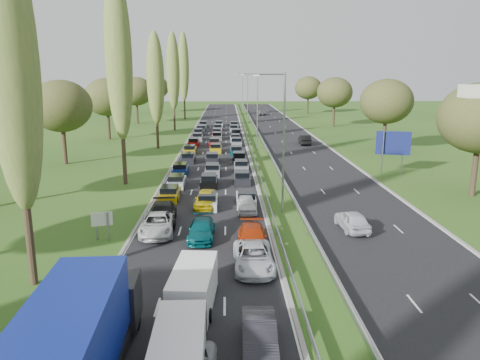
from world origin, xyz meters
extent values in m
plane|color=#295219|center=(4.50, 80.00, 0.00)|extent=(260.00, 260.00, 0.00)
cube|color=black|center=(-2.25, 82.50, 0.00)|extent=(10.50, 215.00, 0.04)
cube|color=black|center=(11.25, 82.50, 0.00)|extent=(10.50, 215.00, 0.04)
cube|color=gray|center=(3.35, 82.50, 0.55)|extent=(0.06, 215.00, 0.32)
cube|color=gray|center=(5.65, 82.50, 0.55)|extent=(0.06, 215.00, 0.32)
cylinder|color=gray|center=(4.50, 43.00, 6.00)|extent=(0.18, 0.18, 12.00)
cylinder|color=gray|center=(4.50, 78.00, 6.00)|extent=(0.18, 0.18, 12.00)
cylinder|color=gray|center=(4.50, 113.00, 6.00)|extent=(0.18, 0.18, 12.00)
cylinder|color=gray|center=(4.50, 148.00, 6.00)|extent=(0.18, 0.18, 12.00)
cylinder|color=#2D2116|center=(-11.50, 29.00, 3.60)|extent=(0.44, 0.44, 7.20)
ellipsoid|color=#5A6E2F|center=(-11.50, 29.00, 12.40)|extent=(2.80, 2.80, 16.00)
cylinder|color=#2D2116|center=(-11.50, 54.00, 3.96)|extent=(0.44, 0.44, 7.92)
ellipsoid|color=#5A6E2F|center=(-11.50, 54.00, 13.64)|extent=(2.80, 2.80, 17.60)
cylinder|color=#2D2116|center=(-11.50, 79.00, 3.24)|extent=(0.44, 0.44, 6.48)
ellipsoid|color=#5A6E2F|center=(-11.50, 79.00, 11.16)|extent=(2.80, 2.80, 14.40)
cylinder|color=#2D2116|center=(-11.50, 104.00, 3.60)|extent=(0.44, 0.44, 7.20)
ellipsoid|color=#5A6E2F|center=(-11.50, 104.00, 12.40)|extent=(2.80, 2.80, 16.00)
cylinder|color=#2D2116|center=(-11.50, 129.00, 3.96)|extent=(0.44, 0.44, 7.92)
ellipsoid|color=#5A6E2F|center=(-11.50, 129.00, 13.64)|extent=(2.80, 2.80, 17.60)
cylinder|color=#2D2116|center=(-22.00, 66.00, 2.42)|extent=(0.56, 0.56, 4.84)
ellipsoid|color=#38471E|center=(-22.00, 66.00, 7.70)|extent=(8.00, 8.00, 6.80)
cylinder|color=#2D2116|center=(-22.00, 90.00, 2.42)|extent=(0.56, 0.56, 4.84)
ellipsoid|color=#38471E|center=(-22.00, 90.00, 7.70)|extent=(8.00, 8.00, 6.80)
cylinder|color=#2D2116|center=(-22.00, 118.00, 2.42)|extent=(0.56, 0.56, 4.84)
ellipsoid|color=#38471E|center=(-22.00, 118.00, 7.70)|extent=(8.00, 8.00, 6.80)
cylinder|color=#2D2116|center=(-22.00, 150.00, 2.42)|extent=(0.56, 0.56, 4.84)
ellipsoid|color=#38471E|center=(-22.00, 150.00, 7.70)|extent=(8.00, 8.00, 6.80)
cylinder|color=#2D2116|center=(24.00, 48.00, 2.42)|extent=(0.56, 0.56, 4.84)
cylinder|color=#2D2116|center=(24.00, 75.00, 2.42)|extent=(0.56, 0.56, 4.84)
ellipsoid|color=#38471E|center=(24.00, 75.00, 7.70)|extent=(8.00, 8.00, 6.80)
cylinder|color=#2D2116|center=(24.00, 110.00, 2.42)|extent=(0.56, 0.56, 4.84)
ellipsoid|color=#38471E|center=(24.00, 110.00, 7.70)|extent=(8.00, 8.00, 6.80)
cylinder|color=#2D2116|center=(24.00, 145.00, 2.42)|extent=(0.56, 0.56, 4.84)
ellipsoid|color=#38471E|center=(24.00, 145.00, 7.70)|extent=(8.00, 8.00, 6.80)
cube|color=#BF990C|center=(-5.85, 47.35, 0.44)|extent=(1.75, 4.00, 0.80)
cube|color=#B2B7BC|center=(-5.73, 52.50, 0.44)|extent=(1.75, 4.00, 0.80)
cube|color=navy|center=(-5.94, 59.04, 0.44)|extent=(1.75, 4.00, 0.80)
cube|color=black|center=(-5.61, 66.79, 0.44)|extent=(1.75, 4.00, 0.80)
cube|color=#BF990C|center=(-5.92, 73.62, 0.44)|extent=(1.75, 4.00, 0.80)
cube|color=#A50C0A|center=(-5.91, 81.58, 0.44)|extent=(1.75, 4.00, 0.80)
cube|color=slate|center=(-5.62, 88.24, 0.44)|extent=(1.75, 4.00, 0.80)
cube|color=black|center=(-5.89, 95.21, 0.44)|extent=(1.75, 4.00, 0.80)
cube|color=black|center=(-5.64, 100.94, 0.44)|extent=(1.75, 4.00, 0.80)
cube|color=slate|center=(-5.62, 109.74, 0.44)|extent=(1.75, 4.00, 0.80)
cube|color=silver|center=(-2.12, 44.61, 0.44)|extent=(1.75, 4.00, 0.80)
cube|color=black|center=(-2.28, 52.71, 0.44)|extent=(1.75, 4.00, 0.80)
cube|color=slate|center=(-2.08, 58.56, 0.44)|extent=(1.75, 4.00, 0.80)
cube|color=black|center=(-2.34, 66.54, 0.44)|extent=(1.75, 4.00, 0.80)
cube|color=#BF990C|center=(-2.07, 75.02, 0.44)|extent=(1.75, 4.00, 0.80)
cube|color=#A50C0A|center=(-2.44, 81.33, 0.44)|extent=(1.75, 4.00, 0.80)
cube|color=silver|center=(-2.16, 89.38, 0.44)|extent=(1.75, 4.00, 0.80)
cube|color=#590F14|center=(-2.31, 95.29, 0.44)|extent=(1.75, 4.00, 0.80)
cube|color=slate|center=(-2.24, 102.90, 0.44)|extent=(1.75, 4.00, 0.80)
cube|color=#B2B7BC|center=(-2.16, 110.20, 0.44)|extent=(1.75, 4.00, 0.80)
cube|color=silver|center=(1.40, 45.27, 0.44)|extent=(1.75, 4.00, 0.80)
cube|color=black|center=(1.31, 54.16, 0.44)|extent=(1.75, 4.00, 0.80)
cube|color=slate|center=(1.41, 60.89, 0.44)|extent=(1.75, 4.00, 0.80)
cube|color=black|center=(1.31, 67.08, 0.44)|extent=(1.75, 4.00, 0.80)
cube|color=#053F4C|center=(1.06, 72.61, 0.44)|extent=(1.75, 4.00, 0.80)
cube|color=slate|center=(1.24, 81.70, 0.44)|extent=(1.75, 4.00, 0.80)
cube|color=silver|center=(1.15, 86.57, 0.44)|extent=(1.75, 4.00, 0.80)
cube|color=black|center=(1.40, 94.10, 0.44)|extent=(1.75, 4.00, 0.80)
cube|color=slate|center=(1.11, 101.73, 0.44)|extent=(1.75, 4.00, 0.80)
cube|color=slate|center=(1.28, 108.74, 0.44)|extent=(1.75, 4.00, 0.80)
imported|color=silver|center=(-5.64, 37.51, 0.76)|extent=(2.81, 5.50, 1.49)
imported|color=black|center=(-5.55, 39.93, 0.81)|extent=(2.61, 5.57, 1.57)
imported|color=#054C52|center=(-2.23, 36.32, 0.69)|extent=(1.97, 4.66, 1.34)
imported|color=gold|center=(-2.27, 44.61, 0.80)|extent=(2.20, 4.71, 1.56)
imported|color=black|center=(1.03, 21.97, 0.73)|extent=(1.58, 4.33, 1.42)
imported|color=silver|center=(1.28, 30.81, 0.75)|extent=(2.49, 5.28, 1.46)
imported|color=#B1300A|center=(1.40, 34.45, 0.73)|extent=(2.16, 4.98, 1.43)
imported|color=silver|center=(1.35, 43.06, 0.72)|extent=(1.79, 4.15, 1.39)
imported|color=silver|center=(9.32, 37.96, 0.79)|extent=(2.13, 4.62, 1.53)
imported|color=black|center=(12.95, 82.62, 0.83)|extent=(1.85, 4.94, 1.61)
imported|color=slate|center=(9.72, 140.93, 0.73)|extent=(2.66, 5.23, 1.42)
cube|color=navy|center=(-5.86, 18.78, 2.73)|extent=(2.78, 7.57, 3.03)
cube|color=black|center=(-5.86, 23.79, 1.57)|extent=(2.71, 2.45, 2.20)
cylinder|color=black|center=(-5.86, 23.81, 0.52)|extent=(2.34, 1.00, 1.00)
cube|color=silver|center=(-2.27, 20.18, 1.08)|extent=(2.02, 5.05, 2.02)
cube|color=black|center=(-2.27, 22.40, 0.98)|extent=(1.97, 0.81, 1.62)
cylinder|color=black|center=(-3.12, 21.80, 0.36)|extent=(0.25, 0.69, 0.69)
cube|color=white|center=(-2.11, 26.06, 1.08)|extent=(2.03, 5.07, 2.03)
cube|color=black|center=(-2.11, 28.30, 0.98)|extent=(1.98, 0.81, 1.62)
cylinder|color=black|center=(-2.98, 27.69, 0.36)|extent=(0.25, 0.69, 0.69)
cylinder|color=black|center=(-1.25, 24.44, 0.36)|extent=(0.25, 0.69, 0.69)
cylinder|color=gray|center=(-9.80, 36.22, 1.05)|extent=(0.16, 0.16, 2.10)
cylinder|color=gray|center=(-9.00, 36.22, 1.05)|extent=(0.16, 0.16, 2.10)
cube|color=silver|center=(-9.40, 36.22, 1.60)|extent=(1.47, 0.52, 1.00)
cylinder|color=gray|center=(18.20, 58.12, 2.60)|extent=(0.16, 0.16, 5.20)
cylinder|color=gray|center=(20.60, 58.12, 2.60)|extent=(0.16, 0.16, 5.20)
cube|color=navy|center=(19.40, 58.12, 3.80)|extent=(3.89, 1.15, 2.80)
camera|label=1|loc=(-0.32, 3.70, 11.86)|focal=35.00mm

